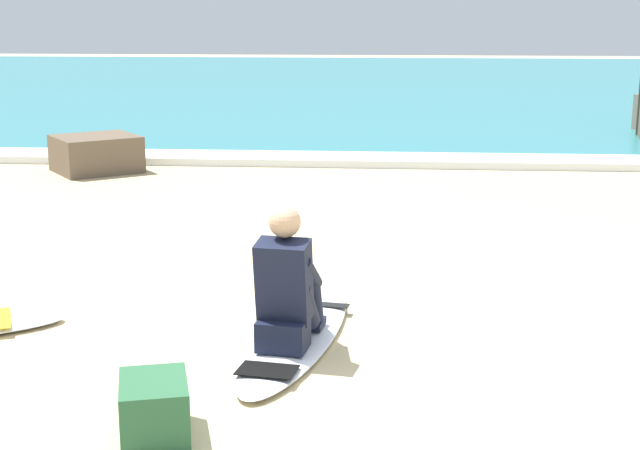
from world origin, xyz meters
The scene contains 7 objects.
ground_plane centered at (0.00, 0.00, 0.00)m, with size 80.00×80.00×0.00m, color #CCB584.
sea centered at (0.00, 21.80, 0.05)m, with size 80.00×28.00×0.10m, color teal.
breaking_foam centered at (0.00, 8.10, 0.06)m, with size 80.00×0.90×0.11m, color white.
surfboard_main centered at (-0.14, 0.54, 0.04)m, with size 0.86×2.30×0.08m.
surfer_seated centered at (-0.18, 0.32, 0.44)m, with size 0.43×0.74×0.95m.
shoreline_rock centered at (-3.64, 7.11, 0.25)m, with size 1.08×0.98×0.51m, color brown.
beach_bag centered at (-0.75, -0.97, 0.16)m, with size 0.36×0.48×0.32m, color #285B38.
Camera 1 is at (0.49, -5.50, 2.26)m, focal length 52.06 mm.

